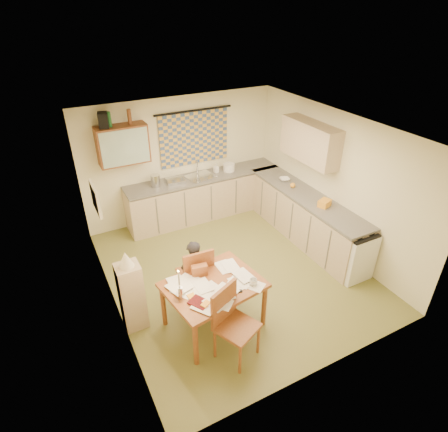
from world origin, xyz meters
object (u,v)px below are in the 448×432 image
counter_right (304,217)px  dining_table (214,304)px  shelf_stand (132,296)px  chair_far (196,284)px  stove (352,253)px  counter_back (205,196)px  person (194,273)px

counter_right → dining_table: size_ratio=2.12×
counter_right → shelf_stand: 3.61m
shelf_stand → chair_far: bearing=3.5°
stove → counter_right: bearing=90.0°
counter_right → shelf_stand: bearing=-168.5°
stove → shelf_stand: 3.59m
dining_table → counter_back: bearing=58.2°
stove → dining_table: size_ratio=0.61×
chair_far → person: person is taller
counter_back → person: (-1.27, -2.33, 0.10)m
stove → person: (-2.59, 0.60, 0.13)m
stove → dining_table: 2.54m
counter_back → counter_right: size_ratio=1.12×
counter_right → shelf_stand: size_ratio=2.79×
shelf_stand → counter_right: bearing=11.5°
stove → chair_far: chair_far is taller
shelf_stand → dining_table: bearing=-27.3°
counter_back → counter_right: 2.11m
stove → counter_back: bearing=114.3°
counter_back → person: person is taller
stove → person: person is taller
dining_table → shelf_stand: bearing=143.8°
person → shelf_stand: 0.95m
counter_right → dining_table: (-2.54, -1.24, -0.07)m
counter_back → dining_table: 3.13m
chair_far → counter_right: bearing=-162.8°
counter_right → dining_table: counter_right is taller
chair_far → counter_back: bearing=-115.6°
dining_table → shelf_stand: 1.14m
counter_back → person: 2.65m
counter_right → chair_far: bearing=-165.5°
stove → shelf_stand: bearing=171.0°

